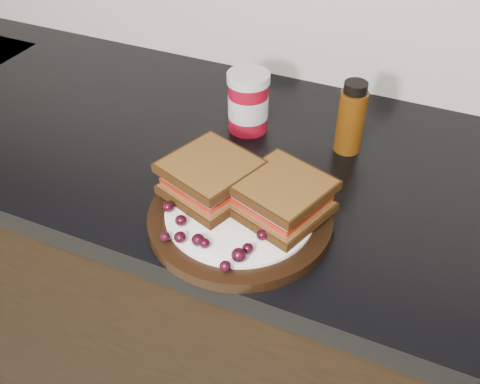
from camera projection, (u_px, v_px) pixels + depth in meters
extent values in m
cube|color=black|center=(304.00, 337.00, 1.21)|extent=(3.96, 0.58, 0.86)
cube|color=black|center=(324.00, 182.00, 0.92)|extent=(3.98, 0.60, 0.04)
cylinder|color=black|center=(240.00, 218.00, 0.81)|extent=(0.28, 0.28, 0.02)
ellipsoid|color=black|center=(168.00, 207.00, 0.80)|extent=(0.02, 0.02, 0.02)
ellipsoid|color=black|center=(181.00, 220.00, 0.77)|extent=(0.02, 0.02, 0.02)
ellipsoid|color=black|center=(165.00, 237.00, 0.75)|extent=(0.02, 0.02, 0.01)
ellipsoid|color=black|center=(180.00, 237.00, 0.75)|extent=(0.02, 0.02, 0.02)
ellipsoid|color=black|center=(198.00, 240.00, 0.74)|extent=(0.02, 0.02, 0.02)
ellipsoid|color=black|center=(205.00, 243.00, 0.74)|extent=(0.02, 0.02, 0.01)
ellipsoid|color=black|center=(225.00, 266.00, 0.71)|extent=(0.02, 0.02, 0.01)
ellipsoid|color=black|center=(239.00, 255.00, 0.72)|extent=(0.02, 0.02, 0.02)
ellipsoid|color=black|center=(248.00, 248.00, 0.73)|extent=(0.02, 0.02, 0.01)
ellipsoid|color=black|center=(262.00, 235.00, 0.75)|extent=(0.02, 0.02, 0.02)
ellipsoid|color=black|center=(287.00, 233.00, 0.75)|extent=(0.02, 0.02, 0.02)
ellipsoid|color=black|center=(289.00, 228.00, 0.76)|extent=(0.02, 0.02, 0.01)
ellipsoid|color=black|center=(300.00, 223.00, 0.77)|extent=(0.02, 0.02, 0.02)
ellipsoid|color=black|center=(296.00, 205.00, 0.80)|extent=(0.02, 0.02, 0.02)
ellipsoid|color=black|center=(288.00, 194.00, 0.82)|extent=(0.02, 0.02, 0.02)
ellipsoid|color=black|center=(236.00, 185.00, 0.84)|extent=(0.02, 0.02, 0.02)
ellipsoid|color=black|center=(205.00, 180.00, 0.84)|extent=(0.02, 0.02, 0.02)
ellipsoid|color=black|center=(203.00, 185.00, 0.84)|extent=(0.02, 0.02, 0.02)
ellipsoid|color=black|center=(183.00, 194.00, 0.82)|extent=(0.02, 0.02, 0.02)
ellipsoid|color=black|center=(184.00, 193.00, 0.82)|extent=(0.02, 0.02, 0.02)
ellipsoid|color=black|center=(219.00, 191.00, 0.82)|extent=(0.02, 0.02, 0.02)
ellipsoid|color=black|center=(210.00, 188.00, 0.83)|extent=(0.02, 0.02, 0.01)
ellipsoid|color=black|center=(200.00, 191.00, 0.83)|extent=(0.02, 0.02, 0.01)
cylinder|color=maroon|center=(248.00, 102.00, 0.98)|extent=(0.09, 0.09, 0.11)
cylinder|color=#542B08|center=(351.00, 117.00, 0.92)|extent=(0.06, 0.06, 0.13)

